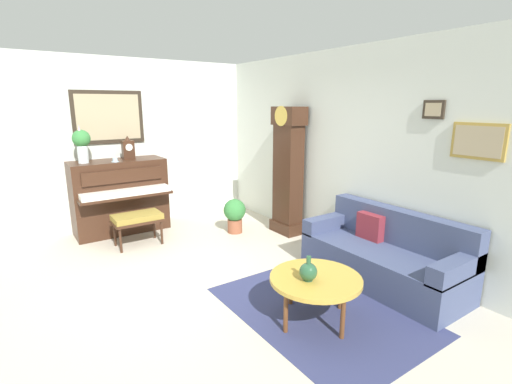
{
  "coord_description": "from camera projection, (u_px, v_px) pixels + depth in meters",
  "views": [
    {
      "loc": [
        3.85,
        -1.56,
        2.06
      ],
      "look_at": [
        -0.22,
        1.22,
        0.89
      ],
      "focal_mm": 26.04,
      "sensor_mm": 36.0,
      "label": 1
    }
  ],
  "objects": [
    {
      "name": "area_rug",
      "position": [
        320.0,
        310.0,
        3.8
      ],
      "size": [
        2.1,
        1.5,
        0.01
      ],
      "primitive_type": "cube",
      "color": "navy",
      "rests_on": "ground_plane"
    },
    {
      "name": "mantel_clock",
      "position": [
        128.0,
        149.0,
        5.96
      ],
      "size": [
        0.13,
        0.18,
        0.38
      ],
      "color": "#3D2316",
      "rests_on": "piano"
    },
    {
      "name": "wall_back",
      "position": [
        332.0,
        150.0,
        5.41
      ],
      "size": [
        5.3,
        0.13,
        2.8
      ],
      "color": "silver",
      "rests_on": "ground_plane"
    },
    {
      "name": "green_jug",
      "position": [
        308.0,
        272.0,
        3.45
      ],
      "size": [
        0.17,
        0.17,
        0.24
      ],
      "color": "#234C33",
      "rests_on": "coffee_table"
    },
    {
      "name": "flower_vase",
      "position": [
        82.0,
        142.0,
        5.55
      ],
      "size": [
        0.26,
        0.26,
        0.58
      ],
      "color": "silver",
      "rests_on": "piano"
    },
    {
      "name": "wall_left",
      "position": [
        115.0,
        144.0,
        6.18
      ],
      "size": [
        0.13,
        4.9,
        2.8
      ],
      "color": "silver",
      "rests_on": "ground_plane"
    },
    {
      "name": "coffee_table",
      "position": [
        316.0,
        280.0,
        3.54
      ],
      "size": [
        0.88,
        0.88,
        0.45
      ],
      "color": "gold",
      "rests_on": "ground_plane"
    },
    {
      "name": "teacup",
      "position": [
        115.0,
        160.0,
        5.73
      ],
      "size": [
        0.12,
        0.12,
        0.06
      ],
      "color": "#ADC6D6",
      "rests_on": "piano"
    },
    {
      "name": "ground_plane",
      "position": [
        182.0,
        285.0,
        4.44
      ],
      "size": [
        6.4,
        6.0,
        0.1
      ],
      "primitive_type": "cube",
      "color": "beige"
    },
    {
      "name": "couch",
      "position": [
        384.0,
        256.0,
        4.37
      ],
      "size": [
        1.9,
        0.8,
        0.84
      ],
      "color": "#424C70",
      "rests_on": "ground_plane"
    },
    {
      "name": "potted_plant",
      "position": [
        235.0,
        213.0,
        6.04
      ],
      "size": [
        0.36,
        0.36,
        0.56
      ],
      "color": "#935138",
      "rests_on": "ground_plane"
    },
    {
      "name": "grandfather_clock",
      "position": [
        288.0,
        174.0,
        5.91
      ],
      "size": [
        0.52,
        0.34,
        2.03
      ],
      "color": "#3D2316",
      "rests_on": "ground_plane"
    },
    {
      "name": "piano",
      "position": [
        120.0,
        196.0,
        6.03
      ],
      "size": [
        0.87,
        1.44,
        1.19
      ],
      "color": "#3D2316",
      "rests_on": "ground_plane"
    },
    {
      "name": "piano_bench",
      "position": [
        137.0,
        219.0,
        5.47
      ],
      "size": [
        0.42,
        0.7,
        0.48
      ],
      "color": "#3D2316",
      "rests_on": "ground_plane"
    }
  ]
}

